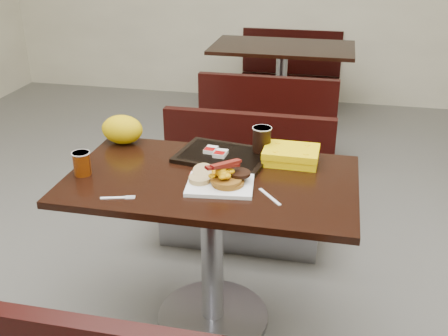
% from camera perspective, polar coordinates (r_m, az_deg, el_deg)
% --- Properties ---
extents(floor, '(6.00, 7.00, 0.01)m').
position_cam_1_polar(floor, '(2.63, -1.19, -15.82)').
color(floor, '#65625E').
rests_on(floor, ground).
extents(table_near, '(1.20, 0.70, 0.75)m').
position_cam_1_polar(table_near, '(2.40, -1.27, -9.05)').
color(table_near, black).
rests_on(table_near, floor).
extents(bench_near_n, '(1.00, 0.46, 0.72)m').
position_cam_1_polar(bench_near_n, '(3.00, 1.83, -1.95)').
color(bench_near_n, black).
rests_on(bench_near_n, floor).
extents(table_far, '(1.20, 0.70, 0.75)m').
position_cam_1_polar(table_far, '(4.75, 6.09, 8.45)').
color(table_far, black).
rests_on(table_far, floor).
extents(bench_far_s, '(1.00, 0.46, 0.72)m').
position_cam_1_polar(bench_far_s, '(4.10, 4.93, 5.53)').
color(bench_far_s, black).
rests_on(bench_far_s, floor).
extents(bench_far_n, '(1.00, 0.46, 0.72)m').
position_cam_1_polar(bench_far_n, '(5.43, 6.96, 10.34)').
color(bench_far_n, black).
rests_on(bench_far_n, floor).
extents(platter, '(0.29, 0.24, 0.02)m').
position_cam_1_polar(platter, '(2.13, -0.42, -1.83)').
color(platter, white).
rests_on(platter, table_near).
extents(pancake_stack, '(0.16, 0.16, 0.03)m').
position_cam_1_polar(pancake_stack, '(2.12, 0.41, -1.40)').
color(pancake_stack, brown).
rests_on(pancake_stack, platter).
extents(sausage_patty, '(0.10, 0.10, 0.01)m').
position_cam_1_polar(sausage_patty, '(2.14, 1.71, -0.57)').
color(sausage_patty, black).
rests_on(sausage_patty, pancake_stack).
extents(scrambled_eggs, '(0.10, 0.10, 0.05)m').
position_cam_1_polar(scrambled_eggs, '(2.10, -0.33, -0.50)').
color(scrambled_eggs, '#EBC504').
rests_on(scrambled_eggs, pancake_stack).
extents(bacon_strips, '(0.15, 0.16, 0.01)m').
position_cam_1_polar(bacon_strips, '(2.09, -0.16, 0.27)').
color(bacon_strips, '#4E0507').
rests_on(bacon_strips, scrambled_eggs).
extents(muffin_bottom, '(0.12, 0.12, 0.02)m').
position_cam_1_polar(muffin_bottom, '(2.15, -2.60, -1.18)').
color(muffin_bottom, tan).
rests_on(muffin_bottom, platter).
extents(muffin_top, '(0.10, 0.10, 0.05)m').
position_cam_1_polar(muffin_top, '(2.18, -2.22, -0.44)').
color(muffin_top, tan).
rests_on(muffin_top, platter).
extents(coffee_cup_near, '(0.09, 0.09, 0.10)m').
position_cam_1_polar(coffee_cup_near, '(2.30, -14.96, 0.47)').
color(coffee_cup_near, '#913B05').
rests_on(coffee_cup_near, table_near).
extents(fork, '(0.13, 0.06, 0.00)m').
position_cam_1_polar(fork, '(2.10, -11.80, -3.14)').
color(fork, white).
rests_on(fork, table_near).
extents(knife, '(0.10, 0.12, 0.00)m').
position_cam_1_polar(knife, '(2.07, 4.91, -3.07)').
color(knife, white).
rests_on(knife, table_near).
extents(condiment_syrup, '(0.05, 0.04, 0.01)m').
position_cam_1_polar(condiment_syrup, '(2.23, -3.08, -0.68)').
color(condiment_syrup, '#A71807').
rests_on(condiment_syrup, table_near).
extents(tray, '(0.44, 0.35, 0.02)m').
position_cam_1_polar(tray, '(2.40, -0.08, 1.33)').
color(tray, black).
rests_on(tray, table_near).
extents(hashbrown_sleeve_left, '(0.06, 0.07, 0.02)m').
position_cam_1_polar(hashbrown_sleeve_left, '(2.41, -1.42, 1.96)').
color(hashbrown_sleeve_left, silver).
rests_on(hashbrown_sleeve_left, tray).
extents(hashbrown_sleeve_right, '(0.06, 0.08, 0.02)m').
position_cam_1_polar(hashbrown_sleeve_right, '(2.37, -0.37, 1.56)').
color(hashbrown_sleeve_right, silver).
rests_on(hashbrown_sleeve_right, tray).
extents(coffee_cup_far, '(0.10, 0.10, 0.11)m').
position_cam_1_polar(coffee_cup_far, '(2.40, 4.06, 3.07)').
color(coffee_cup_far, black).
rests_on(coffee_cup_far, tray).
extents(clamshell, '(0.24, 0.18, 0.06)m').
position_cam_1_polar(clamshell, '(2.36, 7.18, 1.37)').
color(clamshell, '#FFCF04').
rests_on(clamshell, table_near).
extents(paper_bag, '(0.20, 0.15, 0.14)m').
position_cam_1_polar(paper_bag, '(2.58, -10.82, 4.08)').
color(paper_bag, yellow).
rests_on(paper_bag, table_near).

